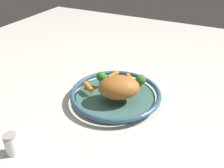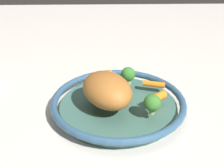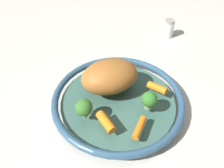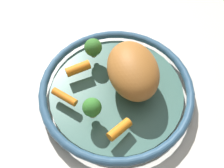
{
  "view_description": "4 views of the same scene",
  "coord_description": "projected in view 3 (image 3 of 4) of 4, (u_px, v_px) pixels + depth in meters",
  "views": [
    {
      "loc": [
        0.35,
        -0.73,
        0.56
      ],
      "look_at": [
        -0.03,
        0.02,
        0.05
      ],
      "focal_mm": 39.92,
      "sensor_mm": 36.0,
      "label": 1
    },
    {
      "loc": [
        0.71,
        -0.03,
        0.47
      ],
      "look_at": [
        -0.01,
        -0.02,
        0.08
      ],
      "focal_mm": 50.66,
      "sensor_mm": 36.0,
      "label": 2
    },
    {
      "loc": [
        -0.04,
        0.4,
        0.47
      ],
      "look_at": [
        0.02,
        -0.02,
        0.06
      ],
      "focal_mm": 35.46,
      "sensor_mm": 36.0,
      "label": 3
    },
    {
      "loc": [
        -0.33,
        -0.08,
        0.57
      ],
      "look_at": [
        -0.01,
        0.01,
        0.07
      ],
      "focal_mm": 44.94,
      "sensor_mm": 36.0,
      "label": 4
    }
  ],
  "objects": [
    {
      "name": "broccoli_floret_large",
      "position": [
        149.0,
        100.0,
        0.54
      ],
      "size": [
        0.04,
        0.04,
        0.05
      ],
      "color": "#97A966",
      "rests_on": "serving_bowl"
    },
    {
      "name": "baby_carrot_left",
      "position": [
        139.0,
        128.0,
        0.5
      ],
      "size": [
        0.03,
        0.06,
        0.02
      ],
      "primitive_type": "cylinder",
      "rotation": [
        1.57,
        0.0,
        2.86
      ],
      "color": "orange",
      "rests_on": "serving_bowl"
    },
    {
      "name": "broccoli_floret_small",
      "position": [
        84.0,
        108.0,
        0.52
      ],
      "size": [
        0.04,
        0.04,
        0.05
      ],
      "color": "#99A766",
      "rests_on": "serving_bowl"
    },
    {
      "name": "ground_plane",
      "position": [
        118.0,
        106.0,
        0.61
      ],
      "size": [
        2.24,
        2.24,
        0.0
      ],
      "primitive_type": "plane",
      "color": "beige"
    },
    {
      "name": "salt_shaker",
      "position": [
        168.0,
        29.0,
        0.85
      ],
      "size": [
        0.04,
        0.04,
        0.07
      ],
      "color": "silver",
      "rests_on": "ground_plane"
    },
    {
      "name": "baby_carrot_right",
      "position": [
        106.0,
        122.0,
        0.51
      ],
      "size": [
        0.05,
        0.06,
        0.02
      ],
      "primitive_type": "cylinder",
      "rotation": [
        1.53,
        0.0,
        0.71
      ],
      "color": "orange",
      "rests_on": "serving_bowl"
    },
    {
      "name": "serving_bowl",
      "position": [
        118.0,
        100.0,
        0.6
      ],
      "size": [
        0.36,
        0.36,
        0.04
      ],
      "color": "#3D665B",
      "rests_on": "ground_plane"
    },
    {
      "name": "baby_carrot_near_rim",
      "position": [
        157.0,
        88.0,
        0.6
      ],
      "size": [
        0.06,
        0.05,
        0.03
      ],
      "primitive_type": "cylinder",
      "rotation": [
        1.67,
        0.0,
        1.03
      ],
      "color": "orange",
      "rests_on": "serving_bowl"
    },
    {
      "name": "roast_chicken_piece",
      "position": [
        110.0,
        76.0,
        0.58
      ],
      "size": [
        0.19,
        0.17,
        0.08
      ],
      "primitive_type": "ellipsoid",
      "rotation": [
        0.0,
        0.0,
        0.51
      ],
      "color": "#A5632A",
      "rests_on": "serving_bowl"
    }
  ]
}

